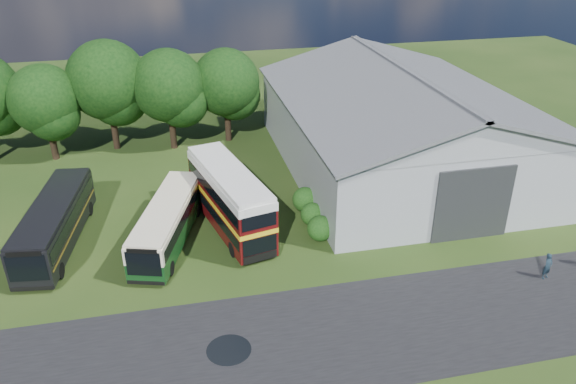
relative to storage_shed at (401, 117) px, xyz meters
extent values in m
plane|color=#1B3210|center=(-15.00, -15.98, -4.17)|extent=(120.00, 120.00, 0.00)
cube|color=black|center=(-12.00, -18.98, -4.17)|extent=(60.00, 8.00, 0.02)
cylinder|color=black|center=(-16.50, -18.98, -4.17)|extent=(2.20, 2.20, 0.01)
cube|color=gray|center=(0.00, 0.02, -1.42)|extent=(18.00, 24.00, 5.50)
cube|color=#2D3033|center=(0.00, -12.06, -1.67)|extent=(5.20, 0.18, 5.00)
cylinder|color=black|center=(-28.00, 7.52, -2.64)|extent=(0.56, 0.56, 3.06)
sphere|color=black|center=(-28.00, 7.52, 1.10)|extent=(5.78, 5.78, 5.78)
cylinder|color=black|center=(-23.00, 8.82, -2.37)|extent=(0.56, 0.56, 3.60)
sphere|color=black|center=(-23.00, 8.82, 2.03)|extent=(6.80, 6.80, 6.80)
cylinder|color=black|center=(-18.00, 7.82, -2.51)|extent=(0.56, 0.56, 3.31)
sphere|color=black|center=(-18.00, 7.82, 1.54)|extent=(6.26, 6.26, 6.26)
cylinder|color=black|center=(-13.00, 8.62, -2.58)|extent=(0.56, 0.56, 3.17)
sphere|color=black|center=(-13.00, 8.62, 1.29)|extent=(5.98, 5.98, 5.98)
sphere|color=#194714|center=(-9.40, -9.98, -4.17)|extent=(1.70, 1.70, 1.70)
sphere|color=#194714|center=(-9.40, -7.98, -4.17)|extent=(1.60, 1.60, 1.60)
sphere|color=#194714|center=(-9.40, -5.98, -4.17)|extent=(1.80, 1.80, 1.80)
cube|color=#0E3413|center=(-18.95, -8.31, -2.66)|extent=(5.12, 10.18, 2.47)
cube|color=#43090B|center=(-14.86, -7.32, -1.89)|extent=(4.74, 10.22, 3.96)
cube|color=black|center=(-25.85, -6.99, -2.55)|extent=(3.85, 10.90, 2.65)
imported|color=#182835|center=(2.20, -17.06, -3.35)|extent=(0.69, 0.56, 1.63)
camera|label=1|loc=(-18.24, -39.95, 15.08)|focal=35.00mm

